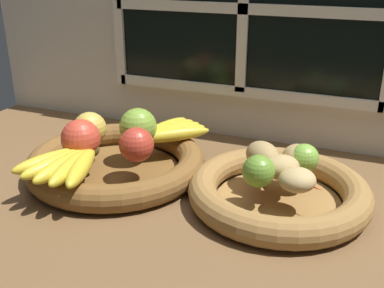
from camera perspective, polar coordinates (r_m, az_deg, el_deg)
ground_plane at (r=91.86cm, az=0.75°, el=-6.07°), size 140.00×90.00×3.00cm
back_wall at (r=109.93cm, az=6.65°, el=14.77°), size 140.00×4.60×55.00cm
fruit_bowl_left at (r=96.51cm, az=-9.35°, el=-2.30°), size 36.56×36.56×5.23cm
fruit_bowl_right at (r=85.41cm, az=10.63°, el=-5.84°), size 32.91×32.91×5.23cm
apple_red_front at (r=92.28cm, az=-13.57°, el=0.65°), size 7.66×7.66×7.66cm
apple_green_back at (r=96.29cm, az=-6.68°, el=2.13°), size 7.84×7.84×7.84cm
apple_red_right at (r=88.70cm, az=-6.87°, el=-0.08°), size 6.75×6.75×6.75cm
apple_golden_left at (r=98.49cm, az=-12.36°, el=1.96°), size 6.98×6.98×6.98cm
banana_bunch_front at (r=87.31cm, az=-15.20°, el=-2.36°), size 15.73×17.33×3.32cm
banana_bunch_back at (r=100.08cm, az=-2.94°, el=1.54°), size 14.28×17.00×2.86cm
potato_small at (r=79.56cm, az=12.87°, el=-4.35°), size 8.40×8.25×4.06cm
potato_oblong at (r=86.59cm, az=8.70°, el=-1.38°), size 9.26×9.27×5.04cm
potato_back at (r=87.25cm, az=12.99°, el=-1.60°), size 8.36×8.33×4.84cm
potato_large at (r=83.19cm, az=10.87°, el=-2.81°), size 8.47×7.81×4.40cm
lime_near at (r=79.57cm, az=8.21°, el=-3.33°), size 5.67×5.67×5.67cm
lime_far at (r=86.47cm, az=13.68°, el=-1.70°), size 5.36×5.36×5.36cm
chili_pepper at (r=81.80cm, az=11.42°, el=-4.10°), size 14.29×6.88×2.38cm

